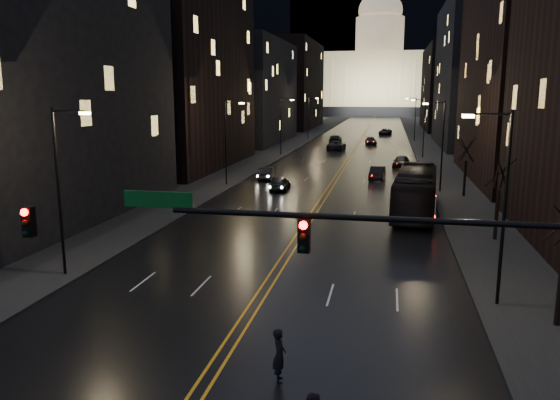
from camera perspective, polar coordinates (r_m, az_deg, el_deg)
The scene contains 35 objects.
ground at distance 18.96m, azimuth -8.80°, elevation -19.74°, with size 900.00×900.00×0.00m, color black.
road at distance 145.67m, azimuth 9.00°, elevation 7.12°, with size 20.00×320.00×0.02m, color black.
sidewalk_left at distance 146.90m, azimuth 3.49°, elevation 7.29°, with size 8.00×320.00×0.16m, color black.
sidewalk_right at distance 145.78m, azimuth 14.54°, elevation 6.93°, with size 8.00×320.00×0.16m, color black.
center_line at distance 145.67m, azimuth 9.00°, elevation 7.12°, with size 0.62×320.00×0.01m, color orange.
building_left_near at distance 45.90m, azimuth -25.06°, elevation 11.70°, with size 12.00×28.00×22.00m, color black.
building_left_mid at distance 74.37m, azimuth -10.23°, elevation 14.22°, with size 12.00×30.00×28.00m, color black.
building_left_far at distance 110.54m, azimuth -2.85°, elevation 11.21°, with size 12.00×34.00×20.00m, color black.
building_left_dist at distance 157.55m, azimuth 1.47°, elevation 11.90°, with size 12.00×40.00×24.00m, color black.
building_right_tall at distance 67.63m, azimuth 25.42°, elevation 17.96°, with size 12.00×30.00×38.00m, color black.
building_right_mid at distance 108.36m, azimuth 19.75°, elevation 12.18°, with size 12.00×34.00×26.00m, color black.
building_right_dist at distance 155.98m, azimuth 17.15°, elevation 11.06°, with size 12.00×40.00×22.00m, color black.
mountain_ridge at distance 400.55m, azimuth 16.92°, elevation 18.54°, with size 520.00×60.00×130.00m, color black.
capitol at distance 265.41m, azimuth 10.22°, elevation 12.50°, with size 90.00×50.00×58.50m.
traffic_signal at distance 15.90m, azimuth 11.16°, elevation -5.83°, with size 17.29×0.45×7.00m.
streetlamp_right_near at distance 26.13m, azimuth 22.08°, elevation 0.14°, with size 2.13×0.25×9.00m.
streetlamp_left_near at distance 30.57m, azimuth -21.88°, elevation 1.63°, with size 2.13×0.25×9.00m.
streetlamp_right_mid at distance 55.65m, azimuth 16.44°, elevation 5.88°, with size 2.13×0.25×9.00m.
streetlamp_left_mid at distance 57.87m, azimuth -5.53°, elevation 6.46°, with size 2.13×0.25×9.00m.
streetlamp_right_far at distance 85.51m, azimuth 14.71°, elevation 7.62°, with size 2.13×0.25×9.00m.
streetlamp_left_far at distance 86.96m, azimuth 0.20°, elevation 8.03°, with size 2.13×0.25×9.00m.
streetlamp_right_dist at distance 115.44m, azimuth 13.87°, elevation 8.46°, with size 2.13×0.25×9.00m.
streetlamp_left_dist at distance 116.52m, azimuth 3.06°, elevation 8.78°, with size 2.13×0.25×9.00m.
tree_right_mid at distance 38.27m, azimuth 21.98°, elevation 2.53°, with size 2.40×2.40×6.65m.
tree_right_far at distance 53.97m, azimuth 18.91°, elevation 4.99°, with size 2.40×2.40×6.65m.
bus at distance 45.79m, azimuth 13.99°, elevation 0.89°, with size 3.10×13.24×3.69m, color black.
oncoming_car_a at distance 55.25m, azimuth -0.01°, elevation 1.73°, with size 1.70×4.22×1.44m, color black.
oncoming_car_b at distance 62.39m, azimuth -1.39°, elevation 2.79°, with size 1.49×4.29×1.41m, color black.
oncoming_car_c at distance 95.98m, azimuth 5.92°, elevation 5.69°, with size 2.66×5.76×1.60m, color black.
oncoming_car_d at distance 109.55m, azimuth 5.81°, elevation 6.36°, with size 2.27×5.60×1.62m, color black.
receding_car_a at distance 63.26m, azimuth 10.13°, elevation 2.78°, with size 1.59×4.55×1.50m, color black.
receding_car_b at distance 74.47m, azimuth 12.53°, elevation 3.95°, with size 1.90×4.71×1.61m, color black.
receding_car_c at distance 106.82m, azimuth 9.48°, elevation 6.09°, with size 1.98×4.87×1.41m, color black.
receding_car_d at distance 132.94m, azimuth 10.95°, elevation 7.01°, with size 2.56×5.54×1.54m, color black.
pedestrian_a at distance 19.22m, azimuth -0.07°, elevation -15.91°, with size 0.70×0.46×1.91m, color black.
Camera 1 is at (5.81, -15.24, 9.66)m, focal length 35.00 mm.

